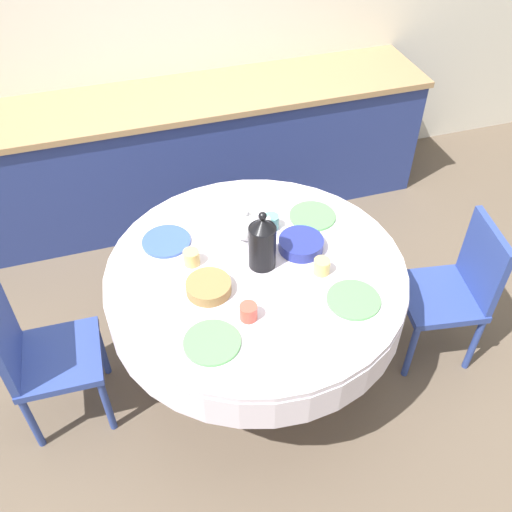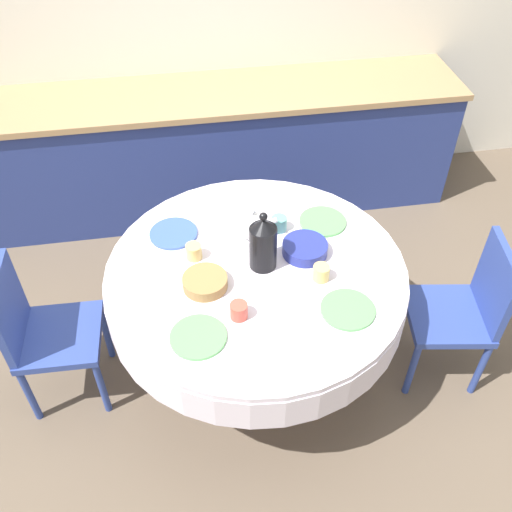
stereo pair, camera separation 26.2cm
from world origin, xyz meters
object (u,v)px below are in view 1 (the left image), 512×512
Objects in this scene: chair_left at (455,287)px; teapot at (247,226)px; chair_right at (39,353)px; coffee_carafe at (262,243)px.

teapot is at bearing 78.72° from chair_left.
coffee_carafe reaches higher than chair_right.
teapot reaches higher than chair_right.
chair_left is 2.74× the size of coffee_carafe.
chair_left is at bearing -10.36° from coffee_carafe.
chair_left is at bearing -20.24° from teapot.
coffee_carafe reaches higher than teapot.
coffee_carafe is 0.20m from teapot.
teapot is (-1.02, 0.38, 0.37)m from chair_left.
chair_right is at bearing 93.55° from chair_left.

